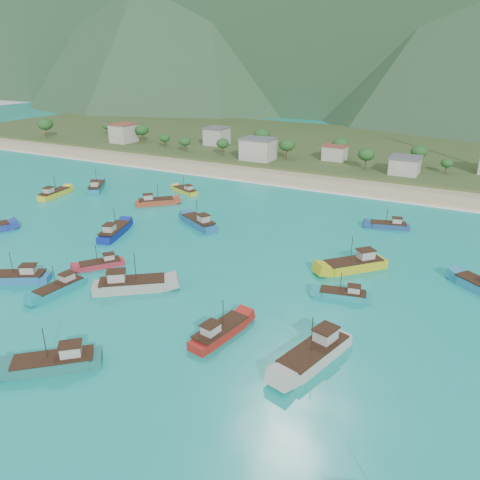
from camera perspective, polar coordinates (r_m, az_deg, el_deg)
The scene contains 22 objects.
ground at distance 80.63m, azimuth -9.08°, elevation -5.56°, with size 600.00×600.00×0.00m, color #0D9787.
beach at distance 147.28m, azimuth 9.58°, elevation 6.96°, with size 400.00×18.00×1.20m, color beige.
land at distance 204.85m, azimuth 15.23°, elevation 10.60°, with size 400.00×110.00×2.40m, color #385123.
surf_line at distance 138.58m, azimuth 8.29°, elevation 6.12°, with size 400.00×2.50×0.08m, color white.
village at distance 165.71m, azimuth 14.32°, elevation 9.91°, with size 214.79×29.17×7.43m.
vegetation at distance 171.47m, azimuth 9.43°, elevation 10.83°, with size 276.09×26.52×8.94m.
boat_0 at distance 142.54m, azimuth -17.08°, elevation 6.14°, with size 8.85×10.81×6.45m.
boat_6 at distance 62.08m, azimuth 9.10°, elevation -13.59°, with size 6.73×12.76×7.23m.
boat_7 at distance 64.32m, azimuth -21.54°, elevation -13.81°, with size 10.19×9.49×6.36m.
boat_9 at distance 107.13m, azimuth -5.00°, elevation 2.08°, with size 11.35×8.12×6.57m.
boat_11 at distance 83.16m, azimuth -21.10°, elevation -5.51°, with size 3.57×9.25×5.33m.
boat_13 at distance 65.97m, azimuth -2.48°, elevation -11.24°, with size 4.60×10.33×5.89m.
boat_18 at distance 104.87m, azimuth -15.08°, elevation 0.93°, with size 6.28×11.26×6.38m.
boat_19 at distance 77.55m, azimuth 12.54°, elevation -6.59°, with size 8.44×4.11×4.79m.
boat_22 at distance 134.28m, azimuth -6.70°, elevation 5.94°, with size 9.21×5.69×5.24m.
boat_23 at distance 124.65m, azimuth -10.28°, elevation 4.56°, with size 9.19×9.03×5.88m.
boat_24 at distance 79.99m, azimuth -13.14°, elevation -5.40°, with size 11.65×10.01×7.05m.
boat_25 at distance 139.71m, azimuth -21.70°, elevation 5.23°, with size 4.50×10.59×6.06m.
boat_26 at distance 87.67m, azimuth 13.78°, elevation -2.99°, with size 10.65×11.09×7.02m.
boat_27 at distance 110.97m, azimuth 17.70°, elevation 1.66°, with size 9.05×4.76×5.13m.
boat_29 at distance 89.41m, azimuth -25.35°, elevation -4.19°, with size 10.32×7.76×6.03m.
boat_31 at distance 90.08m, azimuth -16.56°, elevation -2.88°, with size 6.88×7.89×4.80m.
Camera 1 is at (44.35, -56.65, 36.40)m, focal length 35.00 mm.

